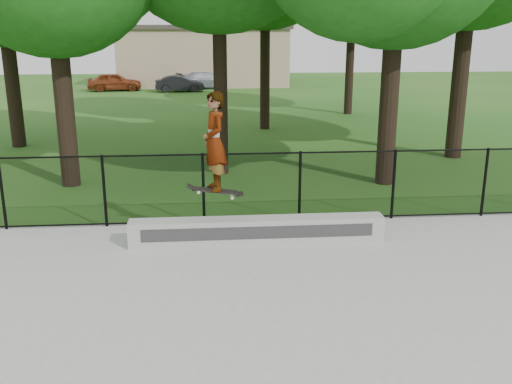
# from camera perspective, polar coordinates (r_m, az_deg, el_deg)

# --- Properties ---
(grind_ledge) EXTENTS (4.80, 0.40, 0.49)m
(grind_ledge) POSITION_cam_1_polar(r_m,az_deg,el_deg) (10.78, 0.14, -3.85)
(grind_ledge) COLOR #AEAEA9
(grind_ledge) RESTS_ON concrete_slab
(car_a) EXTENTS (3.70, 1.90, 1.21)m
(car_a) POSITION_cam_1_polar(r_m,az_deg,el_deg) (40.17, -13.97, 10.65)
(car_a) COLOR maroon
(car_a) RESTS_ON ground
(car_b) EXTENTS (3.00, 1.38, 1.06)m
(car_b) POSITION_cam_1_polar(r_m,az_deg,el_deg) (38.75, -7.64, 10.68)
(car_b) COLOR black
(car_b) RESTS_ON ground
(car_c) EXTENTS (4.07, 2.94, 1.18)m
(car_c) POSITION_cam_1_polar(r_m,az_deg,el_deg) (40.86, -5.01, 11.10)
(car_c) COLOR #8D93A0
(car_c) RESTS_ON ground
(skater_airborne) EXTENTS (0.84, 0.74, 1.90)m
(skater_airborne) POSITION_cam_1_polar(r_m,az_deg,el_deg) (10.13, -4.18, 4.88)
(skater_airborne) COLOR black
(skater_airborne) RESTS_ON ground
(chainlink_fence) EXTENTS (16.06, 0.06, 1.50)m
(chainlink_fence) POSITION_cam_1_polar(r_m,az_deg,el_deg) (11.89, 4.40, 0.55)
(chainlink_fence) COLOR black
(chainlink_fence) RESTS_ON concrete_slab
(distant_building) EXTENTS (12.40, 6.40, 4.30)m
(distant_building) POSITION_cam_1_polar(r_m,az_deg,el_deg) (43.45, -5.25, 13.46)
(distant_building) COLOR tan
(distant_building) RESTS_ON ground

